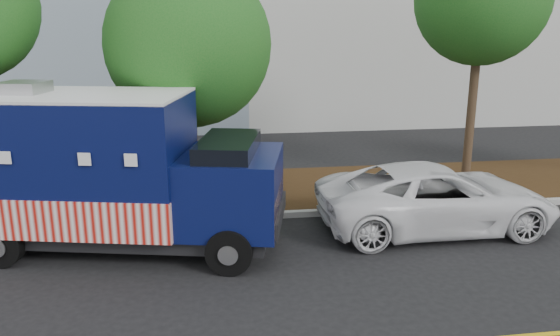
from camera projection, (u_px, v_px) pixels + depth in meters
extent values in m
plane|color=black|center=(206.00, 243.00, 12.14)|extent=(120.00, 120.00, 0.00)
cube|color=#9E9E99|center=(205.00, 218.00, 13.46)|extent=(120.00, 0.18, 0.15)
cube|color=#311F0D|center=(205.00, 193.00, 15.47)|extent=(120.00, 4.00, 0.15)
cylinder|color=#38281C|center=(193.00, 146.00, 14.48)|extent=(0.26, 0.26, 3.16)
sphere|color=#195A1B|center=(189.00, 44.00, 13.79)|extent=(4.22, 4.22, 4.22)
cylinder|color=#38281C|center=(471.00, 110.00, 16.14)|extent=(0.26, 0.26, 4.46)
cube|color=#473828|center=(115.00, 173.00, 13.29)|extent=(0.06, 0.06, 2.40)
cube|color=black|center=(128.00, 227.00, 11.81)|extent=(6.46, 3.36, 0.31)
cube|color=#091040|center=(77.00, 159.00, 11.49)|extent=(5.05, 3.46, 2.64)
cube|color=#B7140B|center=(81.00, 201.00, 11.74)|extent=(5.11, 3.54, 0.82)
cube|color=white|center=(70.00, 95.00, 11.14)|extent=(5.05, 3.46, 0.07)
cube|color=#B7B7BA|center=(23.00, 88.00, 11.18)|extent=(1.05, 1.05, 0.24)
cube|color=#091040|center=(232.00, 189.00, 11.41)|extent=(2.44, 2.73, 1.54)
cube|color=black|center=(229.00, 155.00, 11.22)|extent=(1.53, 2.33, 0.71)
cube|color=black|center=(280.00, 214.00, 11.47)|extent=(0.56, 2.17, 0.33)
cube|color=#B7B7BA|center=(114.00, 143.00, 12.71)|extent=(1.94, 0.47, 1.21)
cube|color=#DCC20B|center=(30.00, 119.00, 12.72)|extent=(1.29, 0.31, 0.49)
cylinder|color=black|center=(229.00, 252.00, 10.56)|extent=(0.97, 0.50, 0.92)
cylinder|color=black|center=(245.00, 213.00, 12.72)|extent=(0.97, 0.50, 0.92)
cylinder|color=black|center=(1.00, 245.00, 10.90)|extent=(0.97, 0.50, 0.92)
cylinder|color=black|center=(54.00, 208.00, 13.06)|extent=(0.97, 0.50, 0.92)
imported|color=white|center=(436.00, 197.00, 12.81)|extent=(5.60, 2.63, 1.55)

